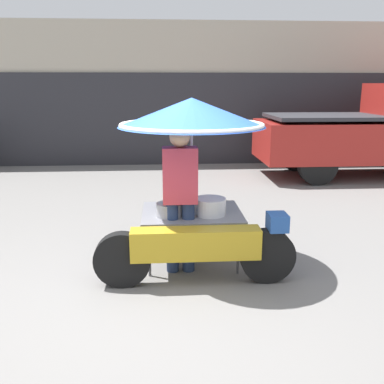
{
  "coord_description": "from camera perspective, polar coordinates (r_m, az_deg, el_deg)",
  "views": [
    {
      "loc": [
        0.11,
        -4.04,
        2.09
      ],
      "look_at": [
        0.43,
        0.74,
        0.88
      ],
      "focal_mm": 40.0,
      "sensor_mm": 36.0,
      "label": 1
    }
  ],
  "objects": [
    {
      "name": "ground_plane",
      "position": [
        4.55,
        -4.97,
        -13.19
      ],
      "size": [
        36.0,
        36.0,
        0.0
      ],
      "primitive_type": "plane",
      "color": "slate"
    },
    {
      "name": "shopfront_building",
      "position": [
        12.31,
        -4.52,
        12.89
      ],
      "size": [
        28.0,
        2.06,
        3.64
      ],
      "color": "#B2A893",
      "rests_on": "ground"
    },
    {
      "name": "vendor_motorcycle_cart",
      "position": [
        4.78,
        0.12,
        6.5
      ],
      "size": [
        2.14,
        1.66,
        1.94
      ],
      "color": "black",
      "rests_on": "ground"
    },
    {
      "name": "vendor_person",
      "position": [
        4.7,
        -1.6,
        -0.07
      ],
      "size": [
        0.38,
        0.22,
        1.65
      ],
      "color": "navy",
      "rests_on": "ground"
    },
    {
      "name": "pickup_truck",
      "position": [
        10.75,
        24.08,
        7.27
      ],
      "size": [
        5.34,
        1.81,
        2.1
      ],
      "color": "black",
      "rests_on": "ground"
    }
  ]
}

